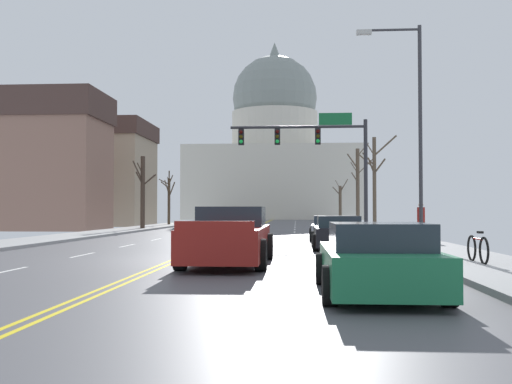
# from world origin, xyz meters

# --- Properties ---
(ground) EXTENTS (20.00, 180.00, 0.20)m
(ground) POSITION_xyz_m (0.00, -0.00, 0.02)
(ground) COLOR #4F4F54
(signal_gantry) EXTENTS (7.91, 0.41, 6.97)m
(signal_gantry) POSITION_xyz_m (4.81, 16.68, 5.17)
(signal_gantry) COLOR #28282D
(signal_gantry) RESTS_ON ground
(street_lamp_right) EXTENTS (2.40, 0.24, 8.23)m
(street_lamp_right) POSITION_xyz_m (7.89, 4.67, 5.00)
(street_lamp_right) COLOR #333338
(street_lamp_right) RESTS_ON ground
(capitol_building) EXTENTS (28.31, 20.23, 30.02)m
(capitol_building) POSITION_xyz_m (0.00, 81.92, 10.84)
(capitol_building) COLOR beige
(capitol_building) RESTS_ON ground
(sedan_near_00) EXTENTS (2.22, 4.65, 1.22)m
(sedan_near_00) POSITION_xyz_m (5.33, 12.30, 0.57)
(sedan_near_00) COLOR #9EA3A8
(sedan_near_00) RESTS_ON ground
(sedan_near_01) EXTENTS (2.01, 4.46, 1.28)m
(sedan_near_01) POSITION_xyz_m (5.20, 5.49, 0.61)
(sedan_near_01) COLOR black
(sedan_near_01) RESTS_ON ground
(pickup_truck_near_02) EXTENTS (2.29, 5.75, 1.60)m
(pickup_truck_near_02) POSITION_xyz_m (1.75, -1.04, 0.73)
(pickup_truck_near_02) COLOR maroon
(pickup_truck_near_02) RESTS_ON ground
(sedan_near_03) EXTENTS (2.08, 4.30, 1.28)m
(sedan_near_03) POSITION_xyz_m (5.05, -6.75, 0.60)
(sedan_near_03) COLOR #1E7247
(sedan_near_03) RESTS_ON ground
(sedan_oncoming_00) EXTENTS (2.16, 4.30, 1.30)m
(sedan_oncoming_00) POSITION_xyz_m (-1.76, 25.06, 0.60)
(sedan_oncoming_00) COLOR #6B6056
(sedan_oncoming_00) RESTS_ON ground
(sedan_oncoming_01) EXTENTS (2.21, 4.45, 1.19)m
(sedan_oncoming_01) POSITION_xyz_m (-2.00, 36.84, 0.56)
(sedan_oncoming_01) COLOR #6B6056
(sedan_oncoming_01) RESTS_ON ground
(sedan_oncoming_02) EXTENTS (2.00, 4.70, 1.25)m
(sedan_oncoming_02) POSITION_xyz_m (-5.18, 47.73, 0.59)
(sedan_oncoming_02) COLOR #1E7247
(sedan_oncoming_02) RESTS_ON ground
(flank_building_00) EXTENTS (9.43, 8.79, 9.90)m
(flank_building_00) POSITION_xyz_m (-15.13, 37.85, 5.00)
(flank_building_00) COLOR tan
(flank_building_00) RESTS_ON ground
(flank_building_01) EXTENTS (10.24, 6.51, 10.29)m
(flank_building_01) POSITION_xyz_m (-15.85, 25.56, 5.21)
(flank_building_01) COLOR #8C6656
(flank_building_01) RESTS_ON ground
(bare_tree_00) EXTENTS (1.76, 2.16, 4.91)m
(bare_tree_00) POSITION_xyz_m (8.70, 51.25, 2.37)
(bare_tree_00) COLOR brown
(bare_tree_00) RESTS_ON ground
(bare_tree_01) EXTENTS (1.69, 1.00, 5.38)m
(bare_tree_01) POSITION_xyz_m (-7.84, 25.92, 2.94)
(bare_tree_01) COLOR #423328
(bare_tree_01) RESTS_ON ground
(bare_tree_02) EXTENTS (2.54, 2.11, 6.40)m
(bare_tree_02) POSITION_xyz_m (8.92, 22.84, 3.64)
(bare_tree_02) COLOR brown
(bare_tree_02) RESTS_ON ground
(bare_tree_03) EXTENTS (1.81, 2.08, 5.05)m
(bare_tree_03) POSITION_xyz_m (-8.46, 37.82, 2.71)
(bare_tree_03) COLOR #4C3D2D
(bare_tree_03) RESTS_ON ground
(bare_tree_04) EXTENTS (2.14, 1.19, 6.75)m
(bare_tree_04) POSITION_xyz_m (8.53, 30.09, 3.42)
(bare_tree_04) COLOR brown
(bare_tree_04) RESTS_ON ground
(pedestrian_00) EXTENTS (0.35, 0.34, 1.71)m
(pedestrian_00) POSITION_xyz_m (9.14, 9.19, 1.09)
(pedestrian_00) COLOR #4C4238
(pedestrian_00) RESTS_ON ground
(bicycle_parked) EXTENTS (0.12, 1.77, 0.85)m
(bicycle_parked) POSITION_xyz_m (8.36, -1.54, 0.49)
(bicycle_parked) COLOR black
(bicycle_parked) RESTS_ON ground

